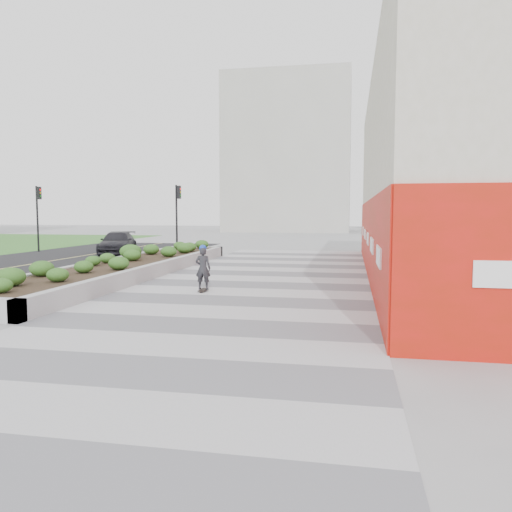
# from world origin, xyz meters

# --- Properties ---
(ground) EXTENTS (160.00, 160.00, 0.00)m
(ground) POSITION_xyz_m (0.00, 0.00, 0.00)
(ground) COLOR gray
(ground) RESTS_ON ground
(walkway) EXTENTS (8.00, 36.00, 0.01)m
(walkway) POSITION_xyz_m (0.00, 3.00, 0.01)
(walkway) COLOR #A8A8AD
(walkway) RESTS_ON ground
(building) EXTENTS (6.04, 24.08, 8.00)m
(building) POSITION_xyz_m (6.98, 8.98, 3.98)
(building) COLOR #BBB6A0
(building) RESTS_ON ground
(planter) EXTENTS (3.00, 18.00, 0.90)m
(planter) POSITION_xyz_m (-5.50, 7.00, 0.42)
(planter) COLOR #9E9EA0
(planter) RESTS_ON ground
(traffic_signal_near) EXTENTS (0.33, 0.28, 4.20)m
(traffic_signal_near) POSITION_xyz_m (-7.23, 17.50, 2.76)
(traffic_signal_near) COLOR black
(traffic_signal_near) RESTS_ON ground
(traffic_signal_far) EXTENTS (0.33, 0.28, 4.20)m
(traffic_signal_far) POSITION_xyz_m (-16.43, 17.00, 2.76)
(traffic_signal_far) COLOR black
(traffic_signal_far) RESTS_ON ground
(distant_bldg_north_l) EXTENTS (16.00, 12.00, 20.00)m
(distant_bldg_north_l) POSITION_xyz_m (-5.00, 55.00, 10.00)
(distant_bldg_north_l) COLOR #ADAAA3
(distant_bldg_north_l) RESTS_ON ground
(distant_bldg_north_r) EXTENTS (14.00, 10.00, 24.00)m
(distant_bldg_north_r) POSITION_xyz_m (15.00, 60.00, 12.00)
(distant_bldg_north_r) COLOR #ADAAA3
(distant_bldg_north_r) RESTS_ON ground
(manhole_cover) EXTENTS (0.44, 0.44, 0.01)m
(manhole_cover) POSITION_xyz_m (0.50, 3.00, 0.00)
(manhole_cover) COLOR #595654
(manhole_cover) RESTS_ON ground
(skateboarder) EXTENTS (0.50, 0.73, 1.50)m
(skateboarder) POSITION_xyz_m (-1.30, 3.28, 0.76)
(skateboarder) COLOR beige
(skateboarder) RESTS_ON ground
(car_dark) EXTENTS (3.11, 4.92, 1.33)m
(car_dark) POSITION_xyz_m (-10.73, 16.43, 0.66)
(car_dark) COLOR black
(car_dark) RESTS_ON ground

